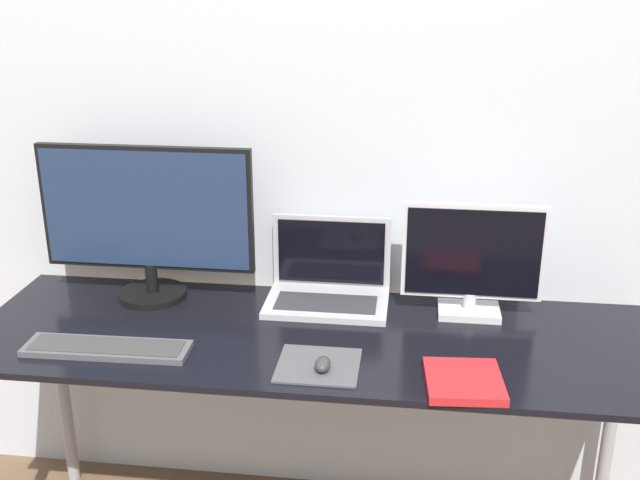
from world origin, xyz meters
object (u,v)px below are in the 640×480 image
monitor_right (472,259)px  laptop (329,282)px  keyboard (107,348)px  mouse (323,364)px  monitor_left (147,219)px  book (464,381)px

monitor_right → laptop: bearing=173.7°
keyboard → mouse: 0.56m
monitor_left → mouse: bearing=-33.9°
mouse → book: bearing=-3.2°
mouse → book: (0.34, -0.02, -0.01)m
monitor_left → monitor_right: 0.94m
keyboard → book: 0.90m
keyboard → book: (0.90, -0.05, 0.00)m
keyboard → mouse: size_ratio=6.84×
book → keyboard: bearing=176.7°
monitor_left → laptop: size_ratio=1.77×
laptop → keyboard: laptop is taller
monitor_right → laptop: 0.42m
laptop → mouse: laptop is taller
monitor_left → monitor_right: bearing=0.0°
monitor_left → book: 1.01m
mouse → laptop: bearing=94.8°
mouse → keyboard: bearing=176.7°
keyboard → laptop: bearing=36.4°
laptop → keyboard: bearing=-143.6°
monitor_right → book: (-0.03, -0.40, -0.16)m
laptop → book: 0.58m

